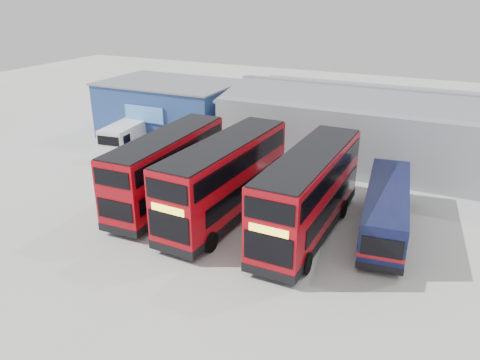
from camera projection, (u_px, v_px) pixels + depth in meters
ground_plane at (208, 259)px, 24.47m from camera, size 120.00×120.00×0.00m
office_block at (171, 109)px, 44.06m from camera, size 12.30×8.32×5.12m
maintenance_shed at (419, 132)px, 36.96m from camera, size 30.50×12.00×5.89m
double_decker_left at (168, 170)px, 30.10m from camera, size 3.06×11.06×4.64m
double_decker_centre at (225, 180)px, 28.14m from camera, size 3.37×11.69×4.89m
double_decker_right at (309, 195)px, 26.21m from camera, size 3.09×11.59×4.87m
single_decker_blue at (386, 210)px, 26.81m from camera, size 3.47×10.20×2.71m
panel_van at (127, 136)px, 40.24m from camera, size 2.91×5.75×2.41m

